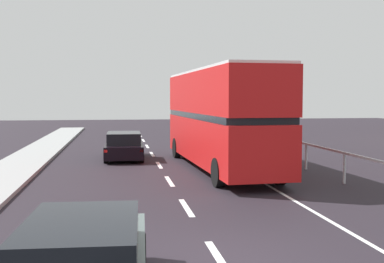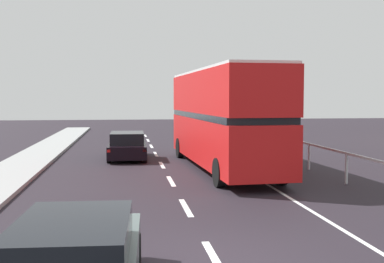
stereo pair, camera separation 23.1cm
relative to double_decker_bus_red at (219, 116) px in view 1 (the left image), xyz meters
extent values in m
cube|color=black|center=(-2.43, -11.39, -2.30)|extent=(74.92, 120.00, 0.10)
cube|color=silver|center=(-2.43, -11.35, -2.25)|extent=(0.16, 2.19, 0.01)
cube|color=silver|center=(-2.43, -7.03, -2.25)|extent=(0.16, 2.19, 0.01)
cube|color=silver|center=(-2.43, -2.71, -2.25)|extent=(0.16, 2.19, 0.01)
cube|color=silver|center=(-2.43, 1.61, -2.25)|extent=(0.16, 2.19, 0.01)
cube|color=silver|center=(-2.43, 5.92, -2.25)|extent=(0.16, 2.19, 0.01)
cube|color=silver|center=(-2.43, 10.24, -2.25)|extent=(0.16, 2.19, 0.01)
cube|color=silver|center=(-2.43, 14.56, -2.25)|extent=(0.16, 2.19, 0.01)
cube|color=silver|center=(-2.43, 18.87, -2.25)|extent=(0.16, 2.19, 0.01)
cube|color=silver|center=(0.86, -2.39, -2.25)|extent=(0.12, 46.00, 0.01)
cube|color=#B9BCC1|center=(3.65, -2.39, -1.17)|extent=(0.08, 42.00, 0.08)
cylinder|color=#B9BCC1|center=(3.65, -4.14, -1.71)|extent=(0.10, 0.10, 1.09)
cylinder|color=#B9BCC1|center=(3.65, -0.64, -1.71)|extent=(0.10, 0.10, 1.09)
cylinder|color=#B9BCC1|center=(3.65, 2.86, -1.71)|extent=(0.10, 0.10, 1.09)
cylinder|color=#B9BCC1|center=(3.65, 6.36, -1.71)|extent=(0.10, 0.10, 1.09)
cylinder|color=#B9BCC1|center=(3.65, 9.86, -1.71)|extent=(0.10, 0.10, 1.09)
cylinder|color=#B9BCC1|center=(3.65, 13.36, -1.71)|extent=(0.10, 0.10, 1.09)
cylinder|color=#B9BCC1|center=(3.65, 16.86, -1.71)|extent=(0.10, 0.10, 1.09)
cube|color=red|center=(0.00, -0.01, -0.99)|extent=(2.96, 11.40, 1.82)
cube|color=black|center=(0.00, -0.01, 0.04)|extent=(2.96, 10.95, 0.24)
cube|color=red|center=(0.00, -0.01, 1.00)|extent=(2.96, 11.40, 1.69)
cube|color=silver|center=(0.00, -0.01, 1.90)|extent=(2.90, 11.17, 0.10)
cube|color=black|center=(-0.27, 5.61, -0.90)|extent=(2.17, 0.15, 1.28)
cube|color=yellow|center=(-0.27, 5.61, 1.43)|extent=(1.45, 0.11, 0.28)
cylinder|color=black|center=(-1.31, 4.18, -1.75)|extent=(0.33, 1.01, 1.00)
cylinder|color=black|center=(0.90, 4.29, -1.75)|extent=(0.33, 1.01, 1.00)
cylinder|color=black|center=(-0.91, -4.11, -1.75)|extent=(0.33, 1.01, 1.00)
cylinder|color=black|center=(1.30, -4.00, -1.75)|extent=(0.33, 1.01, 1.00)
cube|color=black|center=(-4.81, -13.42, -1.16)|extent=(1.67, 2.54, 0.51)
cylinder|color=black|center=(-5.51, -11.62, -1.93)|extent=(0.23, 0.65, 0.64)
cylinder|color=black|center=(-3.92, -11.70, -1.93)|extent=(0.23, 0.65, 0.64)
cube|color=black|center=(-3.96, 4.14, -1.77)|extent=(1.90, 4.49, 0.61)
cube|color=black|center=(-3.96, 3.92, -1.19)|extent=(1.65, 2.48, 0.55)
cube|color=red|center=(-4.81, 1.96, -1.62)|extent=(0.16, 0.06, 0.12)
cube|color=red|center=(-3.18, 1.93, -1.62)|extent=(0.16, 0.06, 0.12)
cylinder|color=black|center=(-4.76, 5.69, -1.93)|extent=(0.21, 0.64, 0.64)
cylinder|color=black|center=(-3.10, 5.66, -1.93)|extent=(0.21, 0.64, 0.64)
cylinder|color=black|center=(-4.82, 2.63, -1.93)|extent=(0.21, 0.64, 0.64)
cylinder|color=black|center=(-3.15, 2.60, -1.93)|extent=(0.21, 0.64, 0.64)
camera|label=1|loc=(-4.31, -20.12, 0.77)|focal=45.38mm
camera|label=2|loc=(-4.09, -20.15, 0.77)|focal=45.38mm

